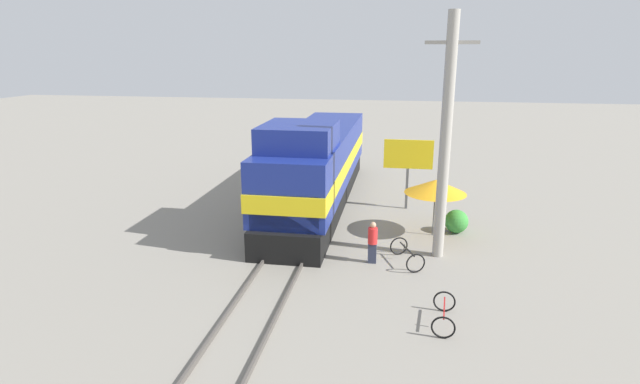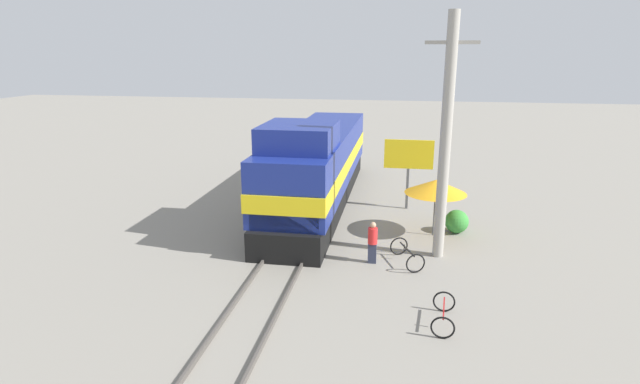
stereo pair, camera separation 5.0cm
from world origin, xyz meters
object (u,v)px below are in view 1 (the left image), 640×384
vendor_umbrella (436,186)px  bicycle (407,254)px  utility_pole (446,139)px  person_bystander (373,241)px  locomotive (317,166)px  bicycle_spare (444,314)px  billboard_sign (408,158)px

vendor_umbrella → bicycle: (-1.07, -3.09, -1.74)m
vendor_umbrella → utility_pole: bearing=-87.9°
utility_pole → person_bystander: bearing=-155.8°
vendor_umbrella → person_bystander: size_ratio=1.61×
locomotive → person_bystander: size_ratio=9.98×
bicycle → utility_pole: bearing=-162.6°
utility_pole → person_bystander: utility_pole is taller
vendor_umbrella → person_bystander: vendor_umbrella is taller
locomotive → vendor_umbrella: size_ratio=6.19×
person_bystander → bicycle_spare: 4.54m
locomotive → bicycle_spare: locomotive is taller
person_bystander → bicycle_spare: bearing=-60.0°
utility_pole → billboard_sign: utility_pole is taller
locomotive → person_bystander: locomotive is taller
locomotive → billboard_sign: bearing=2.9°
bicycle → bicycle_spare: bearing=82.6°
billboard_sign → person_bystander: (-1.20, -6.76, -1.68)m
billboard_sign → person_bystander: 7.06m
person_bystander → bicycle: person_bystander is taller
billboard_sign → bicycle_spare: 10.94m
utility_pole → bicycle: (-1.15, -0.93, -4.06)m
billboard_sign → person_bystander: bearing=-100.1°
billboard_sign → bicycle: size_ratio=1.87×
utility_pole → person_bystander: (-2.38, -1.07, -3.59)m
utility_pole → bicycle_spare: size_ratio=5.50×
vendor_umbrella → bicycle: 3.71m
vendor_umbrella → bicycle_spare: size_ratio=1.58×
vendor_umbrella → bicycle_spare: bearing=-90.4°
billboard_sign → utility_pole: bearing=-78.2°
utility_pole → vendor_umbrella: utility_pole is taller
locomotive → bicycle: bearing=-55.6°
person_bystander → bicycle_spare: (2.26, -3.91, -0.50)m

